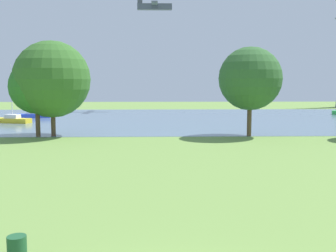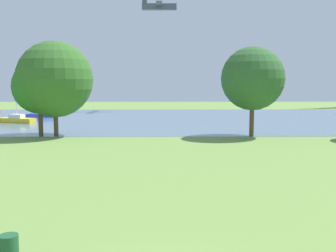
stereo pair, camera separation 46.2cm
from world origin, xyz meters
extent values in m
plane|color=olive|center=(0.00, 22.00, 0.00)|extent=(160.00, 160.00, 0.00)
cylinder|color=#1E512D|center=(-4.39, 2.43, 0.40)|extent=(0.56, 0.56, 0.80)
cube|color=slate|center=(0.00, 50.00, 0.01)|extent=(140.00, 40.00, 0.02)
cube|color=yellow|center=(-19.10, 44.05, 0.32)|extent=(5.03, 2.79, 0.60)
cube|color=white|center=(-19.10, 44.05, 0.87)|extent=(2.04, 1.56, 0.50)
cylinder|color=silver|center=(-19.10, 44.05, 4.12)|extent=(0.10, 0.10, 6.99)
cube|color=blue|center=(-18.72, 51.74, 0.32)|extent=(5.03, 2.77, 0.60)
cube|color=white|center=(-18.72, 51.74, 0.87)|extent=(2.03, 1.56, 0.50)
cylinder|color=silver|center=(-18.72, 51.74, 3.62)|extent=(0.10, 0.10, 6.00)
cylinder|color=brown|center=(-11.84, 30.34, 1.51)|extent=(0.44, 0.44, 3.02)
sphere|color=#2D6C26|center=(-11.84, 30.34, 4.85)|extent=(5.23, 5.23, 5.23)
cylinder|color=brown|center=(-10.46, 30.74, 1.48)|extent=(0.44, 0.44, 2.96)
sphere|color=#346626|center=(-10.46, 30.74, 5.56)|extent=(7.43, 7.43, 7.43)
cylinder|color=brown|center=(8.76, 30.33, 1.74)|extent=(0.44, 0.44, 3.48)
sphere|color=#305E2C|center=(8.76, 30.33, 5.63)|extent=(6.16, 6.16, 6.16)
cube|color=#4C5156|center=(-0.69, 68.00, 19.19)|extent=(6.40, 1.11, 1.10)
cube|color=#4C5156|center=(-0.69, 68.00, 19.39)|extent=(1.11, 8.40, 0.16)
cube|color=#4C5156|center=(-3.41, 68.00, 19.99)|extent=(0.90, 0.12, 1.50)
camera|label=1|loc=(-0.28, -9.09, 5.25)|focal=43.46mm
camera|label=2|loc=(0.18, -9.10, 5.25)|focal=43.46mm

